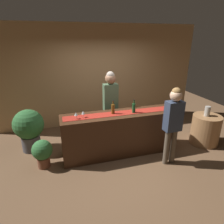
{
  "coord_description": "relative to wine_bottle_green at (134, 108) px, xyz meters",
  "views": [
    {
      "loc": [
        -1.28,
        -3.75,
        2.52
      ],
      "look_at": [
        -0.18,
        0.0,
        1.03
      ],
      "focal_mm": 31.35,
      "sensor_mm": 36.0,
      "label": 1
    }
  ],
  "objects": [
    {
      "name": "back_wall",
      "position": [
        -0.3,
        1.95,
        0.36
      ],
      "size": [
        6.0,
        0.12,
        2.9
      ],
      "primitive_type": "cube",
      "color": "tan",
      "rests_on": "ground"
    },
    {
      "name": "potted_plant_small",
      "position": [
        -1.97,
        -0.03,
        -0.74
      ],
      "size": [
        0.41,
        0.41,
        0.6
      ],
      "color": "brown",
      "rests_on": "ground"
    },
    {
      "name": "counter_runner_cloth",
      "position": [
        -0.3,
        0.05,
        -0.11
      ],
      "size": [
        2.44,
        0.28,
        0.01
      ],
      "primitive_type": "cube",
      "color": "maroon",
      "rests_on": "bar_counter"
    },
    {
      "name": "wine_glass_mid_counter",
      "position": [
        -1.25,
        -0.01,
        -0.01
      ],
      "size": [
        0.07,
        0.07,
        0.14
      ],
      "color": "silver",
      "rests_on": "bar_counter"
    },
    {
      "name": "wine_glass_near_customer",
      "position": [
        -1.1,
        0.03,
        -0.01
      ],
      "size": [
        0.07,
        0.07,
        0.14
      ],
      "color": "silver",
      "rests_on": "bar_counter"
    },
    {
      "name": "wine_bottle_green",
      "position": [
        0.0,
        0.0,
        0.0
      ],
      "size": [
        0.07,
        0.07,
        0.3
      ],
      "color": "#194723",
      "rests_on": "bar_counter"
    },
    {
      "name": "vase_on_side_table",
      "position": [
        1.86,
        -0.13,
        -0.23
      ],
      "size": [
        0.13,
        0.13,
        0.24
      ],
      "primitive_type": "cylinder",
      "color": "#A8A399",
      "rests_on": "round_side_table"
    },
    {
      "name": "ground_plane",
      "position": [
        -0.3,
        0.05,
        -1.09
      ],
      "size": [
        10.0,
        10.0,
        0.0
      ],
      "primitive_type": "plane",
      "color": "brown"
    },
    {
      "name": "bar_counter",
      "position": [
        -0.3,
        0.05,
        -0.6
      ],
      "size": [
        2.57,
        0.6,
        0.98
      ],
      "primitive_type": "cube",
      "color": "#3D2314",
      "rests_on": "ground"
    },
    {
      "name": "potted_plant_tall",
      "position": [
        -2.27,
        0.75,
        -0.51
      ],
      "size": [
        0.69,
        0.69,
        1.01
      ],
      "color": "#4C4C51",
      "rests_on": "ground"
    },
    {
      "name": "bartender",
      "position": [
        -0.35,
        0.63,
        0.04
      ],
      "size": [
        0.34,
        0.25,
        1.8
      ],
      "rotation": [
        0.0,
        0.0,
        3.14
      ],
      "color": "#26262B",
      "rests_on": "ground"
    },
    {
      "name": "wine_bottle_amber",
      "position": [
        -0.45,
        0.07,
        0.0
      ],
      "size": [
        0.07,
        0.07,
        0.3
      ],
      "color": "brown",
      "rests_on": "bar_counter"
    },
    {
      "name": "round_side_table",
      "position": [
        1.89,
        -0.14,
        -0.72
      ],
      "size": [
        0.68,
        0.68,
        0.74
      ],
      "primitive_type": "cylinder",
      "color": "#996B42",
      "rests_on": "ground"
    },
    {
      "name": "customer_sipping",
      "position": [
        0.58,
        -0.63,
        -0.08
      ],
      "size": [
        0.35,
        0.23,
        1.65
      ],
      "rotation": [
        0.0,
        0.0,
        0.04
      ],
      "color": "brown",
      "rests_on": "ground"
    }
  ]
}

